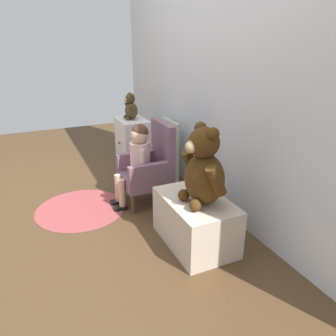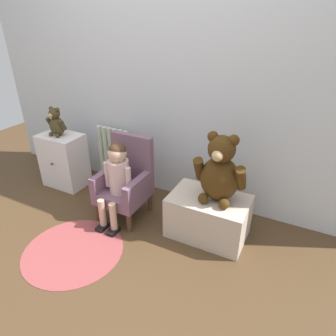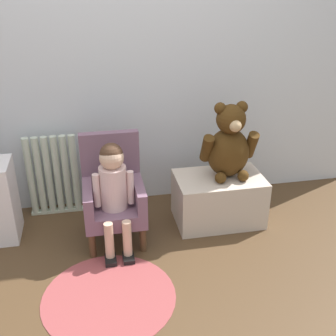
{
  "view_description": "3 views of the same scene",
  "coord_description": "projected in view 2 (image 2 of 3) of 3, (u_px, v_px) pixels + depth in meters",
  "views": [
    {
      "loc": [
        2.33,
        -0.36,
        1.36
      ],
      "look_at": [
        0.31,
        0.56,
        0.47
      ],
      "focal_mm": 35.0,
      "sensor_mm": 36.0,
      "label": 1
    },
    {
      "loc": [
        1.21,
        -1.21,
        1.6
      ],
      "look_at": [
        0.31,
        0.55,
        0.56
      ],
      "focal_mm": 32.0,
      "sensor_mm": 36.0,
      "label": 2
    },
    {
      "loc": [
        -0.23,
        -1.84,
        1.66
      ],
      "look_at": [
        0.25,
        0.59,
        0.47
      ],
      "focal_mm": 45.0,
      "sensor_mm": 36.0,
      "label": 3
    }
  ],
  "objects": [
    {
      "name": "back_wall",
      "position": [
        165.0,
        65.0,
        2.48
      ],
      "size": [
        3.8,
        0.05,
        2.4
      ],
      "primitive_type": "cube",
      "color": "silver",
      "rests_on": "ground_plane"
    },
    {
      "name": "ground_plane",
      "position": [
        96.0,
        258.0,
        2.18
      ],
      "size": [
        6.0,
        6.0,
        0.0
      ],
      "primitive_type": "plane",
      "color": "#4B341F"
    },
    {
      "name": "radiator",
      "position": [
        114.0,
        157.0,
        3.01
      ],
      "size": [
        0.37,
        0.05,
        0.6
      ],
      "color": "beige",
      "rests_on": "ground_plane"
    },
    {
      "name": "low_bench",
      "position": [
        208.0,
        216.0,
        2.35
      ],
      "size": [
        0.6,
        0.39,
        0.34
      ],
      "primitive_type": "cube",
      "color": "beige",
      "rests_on": "ground_plane"
    },
    {
      "name": "small_dresser",
      "position": [
        64.0,
        160.0,
        3.01
      ],
      "size": [
        0.42,
        0.31,
        0.54
      ],
      "color": "silver",
      "rests_on": "ground_plane"
    },
    {
      "name": "child_figure",
      "position": [
        117.0,
        172.0,
        2.39
      ],
      "size": [
        0.25,
        0.35,
        0.7
      ],
      "color": "beige",
      "rests_on": "ground_plane"
    },
    {
      "name": "child_armchair",
      "position": [
        126.0,
        181.0,
        2.55
      ],
      "size": [
        0.38,
        0.4,
        0.7
      ],
      "color": "#745265",
      "rests_on": "ground_plane"
    },
    {
      "name": "floor_rug",
      "position": [
        73.0,
        250.0,
        2.25
      ],
      "size": [
        0.74,
        0.74,
        0.01
      ],
      "primitive_type": "cylinder",
      "color": "#954041",
      "rests_on": "ground_plane"
    },
    {
      "name": "small_teddy_bear",
      "position": [
        56.0,
        123.0,
        2.82
      ],
      "size": [
        0.2,
        0.14,
        0.28
      ],
      "color": "#42371E",
      "rests_on": "small_dresser"
    },
    {
      "name": "large_teddy_bear",
      "position": [
        220.0,
        172.0,
        2.15
      ],
      "size": [
        0.38,
        0.27,
        0.53
      ],
      "color": "#442A0F",
      "rests_on": "low_bench"
    }
  ]
}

